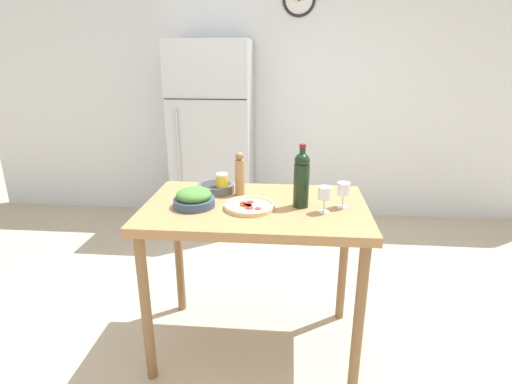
# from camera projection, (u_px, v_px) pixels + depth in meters

# --- Properties ---
(ground_plane) EXTENTS (14.00, 14.00, 0.00)m
(ground_plane) POSITION_uv_depth(u_px,v_px,m) (255.00, 343.00, 2.49)
(ground_plane) COLOR #BCAD93
(wall_back) EXTENTS (6.40, 0.08, 2.60)m
(wall_back) POSITION_uv_depth(u_px,v_px,m) (274.00, 95.00, 4.18)
(wall_back) COLOR silver
(wall_back) RESTS_ON ground_plane
(refrigerator) EXTENTS (0.77, 0.66, 1.84)m
(refrigerator) POSITION_uv_depth(u_px,v_px,m) (213.00, 137.00, 4.01)
(refrigerator) COLOR #B7BCC1
(refrigerator) RESTS_ON ground_plane
(prep_counter) EXTENTS (1.22, 0.76, 0.93)m
(prep_counter) POSITION_uv_depth(u_px,v_px,m) (255.00, 224.00, 2.23)
(prep_counter) COLOR #A87A4C
(prep_counter) RESTS_ON ground_plane
(wine_bottle) EXTENTS (0.08, 0.08, 0.34)m
(wine_bottle) POSITION_uv_depth(u_px,v_px,m) (302.00, 178.00, 2.11)
(wine_bottle) COLOR black
(wine_bottle) RESTS_ON prep_counter
(wine_glass_near) EXTENTS (0.07, 0.07, 0.14)m
(wine_glass_near) POSITION_uv_depth(u_px,v_px,m) (325.00, 195.00, 2.05)
(wine_glass_near) COLOR silver
(wine_glass_near) RESTS_ON prep_counter
(wine_glass_far) EXTENTS (0.07, 0.07, 0.14)m
(wine_glass_far) POSITION_uv_depth(u_px,v_px,m) (343.00, 190.00, 2.12)
(wine_glass_far) COLOR silver
(wine_glass_far) RESTS_ON prep_counter
(pepper_mill) EXTENTS (0.06, 0.06, 0.25)m
(pepper_mill) POSITION_uv_depth(u_px,v_px,m) (240.00, 174.00, 2.31)
(pepper_mill) COLOR #AD7F51
(pepper_mill) RESTS_ON prep_counter
(salad_bowl) EXTENTS (0.22, 0.22, 0.11)m
(salad_bowl) POSITION_uv_depth(u_px,v_px,m) (194.00, 198.00, 2.15)
(salad_bowl) COLOR #384C6B
(salad_bowl) RESTS_ON prep_counter
(homemade_pizza) EXTENTS (0.27, 0.27, 0.03)m
(homemade_pizza) POSITION_uv_depth(u_px,v_px,m) (250.00, 206.00, 2.13)
(homemade_pizza) COLOR #DBC189
(homemade_pizza) RESTS_ON prep_counter
(salt_canister) EXTENTS (0.07, 0.07, 0.13)m
(salt_canister) POSITION_uv_depth(u_px,v_px,m) (222.00, 184.00, 2.33)
(salt_canister) COLOR yellow
(salt_canister) RESTS_ON prep_counter
(cast_iron_skillet) EXTENTS (0.30, 0.28, 0.05)m
(cast_iron_skillet) POSITION_uv_depth(u_px,v_px,m) (216.00, 187.00, 2.39)
(cast_iron_skillet) COLOR #56565B
(cast_iron_skillet) RESTS_ON prep_counter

